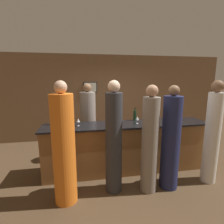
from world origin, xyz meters
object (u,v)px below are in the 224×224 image
at_px(guest_1, 212,135).
at_px(wine_bottle_2, 52,120).
at_px(guest_3, 150,143).
at_px(guest_4, 114,141).
at_px(guest_0, 64,148).
at_px(wine_bottle_1, 135,115).
at_px(guest_2, 171,142).
at_px(bartender, 88,125).
at_px(wine_bottle_0, 120,117).

relative_size(guest_1, wine_bottle_2, 7.02).
height_order(guest_3, guest_4, guest_4).
xyz_separation_m(guest_0, wine_bottle_2, (-0.31, 1.03, 0.24)).
bearing_deg(guest_0, wine_bottle_1, 35.71).
height_order(guest_2, wine_bottle_2, guest_2).
relative_size(guest_3, wine_bottle_1, 6.39).
xyz_separation_m(guest_1, guest_2, (-0.88, -0.03, -0.07)).
bearing_deg(guest_2, guest_0, -178.44).
relative_size(bartender, guest_2, 1.00).
bearing_deg(guest_3, guest_1, 2.50).
height_order(guest_0, wine_bottle_1, guest_0).
relative_size(wine_bottle_0, wine_bottle_2, 1.02).
bearing_deg(guest_4, guest_0, -170.53).
bearing_deg(guest_3, wine_bottle_0, 108.73).
bearing_deg(wine_bottle_0, guest_1, -29.28).
height_order(bartender, guest_4, guest_4).
distance_m(guest_4, wine_bottle_2, 1.47).
relative_size(guest_2, wine_bottle_0, 6.62).
bearing_deg(wine_bottle_1, bartender, 157.84).
relative_size(guest_2, wine_bottle_1, 6.35).
bearing_deg(guest_2, guest_3, -176.65).
height_order(guest_0, guest_4, guest_4).
bearing_deg(bartender, guest_4, 105.08).
relative_size(guest_1, wine_bottle_0, 6.90).
bearing_deg(guest_0, bartender, 73.13).
bearing_deg(guest_3, guest_4, 169.78).
bearing_deg(wine_bottle_1, wine_bottle_2, -177.84).
bearing_deg(wine_bottle_2, wine_bottle_0, -1.49).
relative_size(guest_3, wine_bottle_0, 6.65).
height_order(guest_3, wine_bottle_1, guest_3).
relative_size(guest_0, wine_bottle_0, 6.90).
distance_m(wine_bottle_0, wine_bottle_1, 0.41).
height_order(guest_2, guest_3, guest_3).
bearing_deg(bartender, guest_1, 147.73).
bearing_deg(guest_2, bartender, 133.66).
bearing_deg(bartender, guest_3, 123.63).
distance_m(guest_2, wine_bottle_2, 2.41).
xyz_separation_m(guest_1, guest_3, (-1.30, -0.06, -0.05)).
bearing_deg(wine_bottle_2, bartender, 33.14).
relative_size(guest_0, guest_4, 1.00).
xyz_separation_m(guest_2, wine_bottle_2, (-2.19, 0.98, 0.28)).
height_order(guest_1, wine_bottle_0, guest_1).
distance_m(bartender, guest_1, 2.72).
height_order(guest_4, wine_bottle_1, guest_4).
bearing_deg(guest_4, wine_bottle_0, 70.66).
bearing_deg(guest_4, guest_1, -1.68).
distance_m(guest_0, guest_1, 2.77).
distance_m(guest_0, wine_bottle_2, 1.10).
bearing_deg(wine_bottle_1, guest_2, -71.58).
bearing_deg(wine_bottle_1, guest_3, -93.36).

